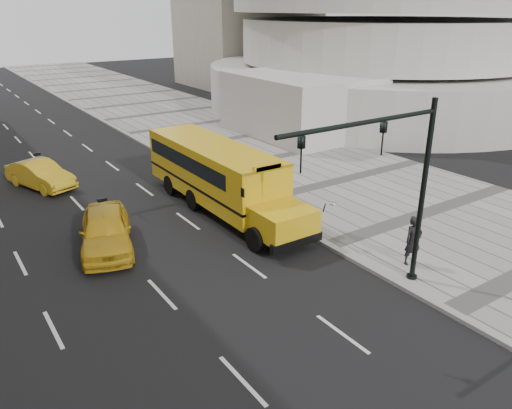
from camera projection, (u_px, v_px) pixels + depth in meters
ground at (135, 234)px, 21.07m from camera, size 140.00×140.00×0.00m
sidewalk_museum at (343, 181)px, 27.29m from camera, size 12.00×140.00×0.15m
curb_museum at (252, 203)px, 24.16m from camera, size 0.30×140.00×0.15m
school_bus at (217, 172)px, 23.34m from camera, size 2.96×11.56×3.19m
taxi_near at (106, 230)px, 19.53m from camera, size 3.26×5.10×1.62m
taxi_far at (40, 175)px, 26.25m from camera, size 2.97×4.58×1.42m
pedestrian at (413, 241)px, 18.04m from camera, size 0.77×0.61×1.86m
traffic_signal at (396, 178)px, 15.24m from camera, size 6.18×0.36×6.40m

